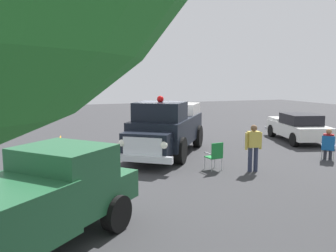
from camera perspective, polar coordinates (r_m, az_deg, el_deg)
ground_plane at (r=16.19m, az=-0.92°, el=-4.00°), size 60.00×60.00×0.00m
vintage_fire_truck at (r=15.28m, az=-0.24°, el=-0.15°), size 6.08×5.26×2.59m
classic_hot_rod at (r=19.79m, az=20.14°, el=-0.13°), size 4.70×2.95×1.46m
parked_pickup at (r=7.26m, az=-21.13°, el=-11.33°), size 4.58×4.75×1.90m
lawn_chair_near_truck at (r=15.52m, az=24.39°, el=-2.99°), size 0.69×0.69×1.02m
lawn_chair_by_car at (r=12.81m, az=7.63°, el=-4.52°), size 0.55×0.57×1.02m
lawn_chair_spare at (r=14.49m, az=-16.41°, el=-3.34°), size 0.55×0.54×1.02m
spectator_seated at (r=15.63m, az=24.42°, el=-2.52°), size 0.64×0.64×1.29m
spectator_standing at (r=12.82m, az=13.60°, el=-2.95°), size 0.31×0.65×1.68m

